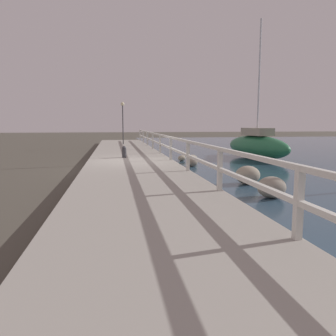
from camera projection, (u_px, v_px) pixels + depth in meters
name	position (u px, v px, depth m)	size (l,w,h in m)	color
ground_plane	(131.00, 168.00, 13.62)	(120.00, 120.00, 0.00)	#4C473D
dock_walkway	(131.00, 165.00, 13.60)	(3.56, 36.00, 0.32)	#9E998E
railing	(171.00, 144.00, 13.76)	(0.10, 32.50, 0.99)	silver
boulder_mid_strip	(192.00, 159.00, 15.32)	(0.54, 0.49, 0.41)	gray
boulder_downstream	(271.00, 187.00, 8.15)	(0.72, 0.65, 0.54)	gray
boulder_near_dock	(182.00, 158.00, 16.27)	(0.39, 0.35, 0.29)	gray
boulder_far_strip	(192.00, 162.00, 14.15)	(0.49, 0.44, 0.37)	slate
boulder_water_edge	(248.00, 175.00, 10.02)	(0.75, 0.68, 0.57)	gray
mooring_bollard	(124.00, 152.00, 14.78)	(0.20, 0.20, 0.53)	#333338
dock_lamp	(123.00, 113.00, 24.40)	(0.27, 0.27, 3.12)	#2D2D33
sailboat_green	(257.00, 146.00, 17.40)	(2.13, 5.35, 7.12)	#236B42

